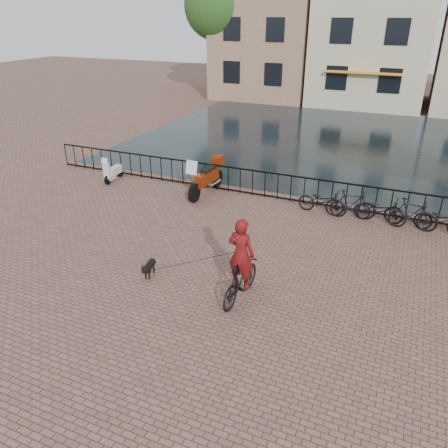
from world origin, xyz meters
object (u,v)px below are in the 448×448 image
at_px(motorcycle, 206,174).
at_px(scooter, 113,167).
at_px(dog, 149,268).
at_px(cyclist, 241,265).

xyz_separation_m(motorcycle, scooter, (-4.17, -0.18, -0.24)).
relative_size(dog, scooter, 0.57).
distance_m(dog, scooter, 7.76).
bearing_deg(motorcycle, dog, -74.80).
bearing_deg(dog, cyclist, -9.88).
distance_m(cyclist, scooter, 9.71).
bearing_deg(motorcycle, cyclist, -53.22).
xyz_separation_m(dog, scooter, (-5.30, 5.66, 0.34)).
xyz_separation_m(cyclist, dog, (-2.59, -0.00, -0.72)).
height_order(cyclist, scooter, cyclist).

